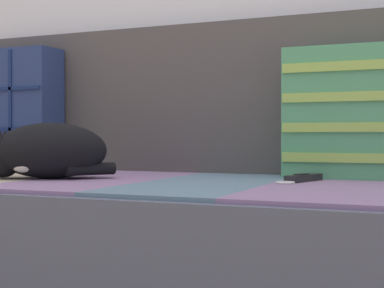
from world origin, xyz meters
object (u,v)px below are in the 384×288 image
sleeping_cat (43,152)px  game_remote_near (302,178)px  couch (160,255)px  throw_pillow_striped (363,113)px  throw_pillow_quilted (8,110)px

sleeping_cat → game_remote_near: sleeping_cat is taller
couch → throw_pillow_striped: size_ratio=4.73×
sleeping_cat → game_remote_near: 0.73m
throw_pillow_striped → sleeping_cat: size_ratio=1.20×
couch → throw_pillow_striped: (0.52, 0.24, 0.40)m
couch → throw_pillow_quilted: 0.88m
throw_pillow_striped → couch: bearing=-155.6°
couch → throw_pillow_striped: bearing=24.4°
throw_pillow_striped → sleeping_cat: bearing=-157.5°
couch → throw_pillow_striped: 0.70m
throw_pillow_quilted → game_remote_near: throw_pillow_quilted is taller
throw_pillow_quilted → throw_pillow_striped: size_ratio=0.99×
throw_pillow_striped → sleeping_cat: 0.91m
throw_pillow_striped → game_remote_near: throw_pillow_striped is taller
throw_pillow_quilted → throw_pillow_striped: bearing=-0.0°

